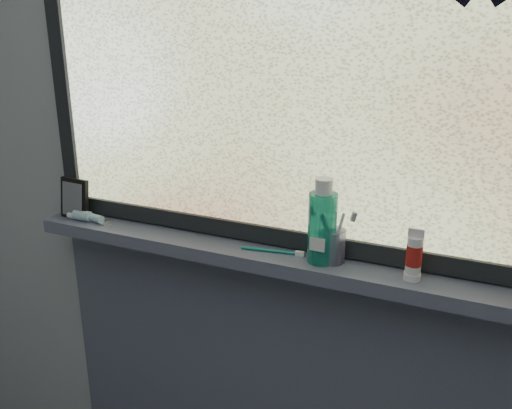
{
  "coord_description": "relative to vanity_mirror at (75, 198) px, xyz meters",
  "views": [
    {
      "loc": [
        0.49,
        -0.1,
        1.66
      ],
      "look_at": [
        -0.02,
        1.05,
        1.22
      ],
      "focal_mm": 40.0,
      "sensor_mm": 36.0,
      "label": 1
    }
  ],
  "objects": [
    {
      "name": "vanity_mirror",
      "position": [
        0.0,
        0.0,
        0.0
      ],
      "size": [
        0.11,
        0.06,
        0.13
      ],
      "primitive_type": "cube",
      "rotation": [
        0.0,
        0.0,
        -0.05
      ],
      "color": "black",
      "rests_on": "windowsill"
    },
    {
      "name": "cream_tube",
      "position": [
        1.05,
        -0.01,
        0.01
      ],
      "size": [
        0.05,
        0.05,
        0.1
      ],
      "primitive_type": "cylinder",
      "rotation": [
        0.0,
        0.0,
        0.42
      ],
      "color": "silver",
      "rests_on": "windowsill"
    },
    {
      "name": "toothbrush_lying",
      "position": [
        0.67,
        0.0,
        -0.06
      ],
      "size": [
        0.19,
        0.05,
        0.01
      ],
      "primitive_type": null,
      "rotation": [
        0.0,
        0.0,
        0.15
      ],
      "color": "#0D776B",
      "rests_on": "windowsill"
    },
    {
      "name": "toothbrush_cup",
      "position": [
        0.84,
        0.01,
        -0.02
      ],
      "size": [
        0.09,
        0.09,
        0.09
      ],
      "primitive_type": "cylinder",
      "rotation": [
        0.0,
        0.0,
        0.43
      ],
      "color": "#B5A5DA",
      "rests_on": "windowsill"
    },
    {
      "name": "frame_bottom",
      "position": [
        0.73,
        0.06,
        -0.03
      ],
      "size": [
        1.6,
        0.03,
        0.05
      ],
      "primitive_type": "cube",
      "color": "black",
      "rests_on": "windowsill"
    },
    {
      "name": "sill_apron",
      "position": [
        0.73,
        0.07,
        -0.59
      ],
      "size": [
        1.62,
        0.02,
        0.98
      ],
      "primitive_type": "cube",
      "color": "#4A4F62",
      "rests_on": "floor"
    },
    {
      "name": "windowsill",
      "position": [
        0.73,
        0.01,
        -0.08
      ],
      "size": [
        1.62,
        0.14,
        0.04
      ],
      "primitive_type": "cube",
      "color": "#4A4F62",
      "rests_on": "wall_back"
    },
    {
      "name": "wall_back",
      "position": [
        0.73,
        0.08,
        0.17
      ],
      "size": [
        3.0,
        0.01,
        2.5
      ],
      "primitive_type": "cube",
      "color": "#9EA3A8",
      "rests_on": "ground"
    },
    {
      "name": "window_pane",
      "position": [
        0.73,
        0.06,
        0.45
      ],
      "size": [
        1.5,
        0.01,
        1.0
      ],
      "primitive_type": "cube",
      "color": "silver",
      "rests_on": "wall_back"
    },
    {
      "name": "toothpaste_tube",
      "position": [
        0.06,
        -0.01,
        -0.05
      ],
      "size": [
        0.18,
        0.04,
        0.03
      ],
      "primitive_type": null,
      "rotation": [
        0.0,
        0.0,
        -0.03
      ],
      "color": "white",
      "rests_on": "windowsill"
    },
    {
      "name": "frame_left",
      "position": [
        -0.05,
        0.06,
        0.45
      ],
      "size": [
        0.05,
        0.03,
        1.1
      ],
      "primitive_type": "cube",
      "color": "black",
      "rests_on": "wall_back"
    },
    {
      "name": "mouthwash_bottle",
      "position": [
        0.81,
        0.0,
        0.05
      ],
      "size": [
        0.1,
        0.1,
        0.19
      ],
      "primitive_type": "cylinder",
      "rotation": [
        0.0,
        0.0,
        0.33
      ],
      "color": "#1FA282",
      "rests_on": "windowsill"
    }
  ]
}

